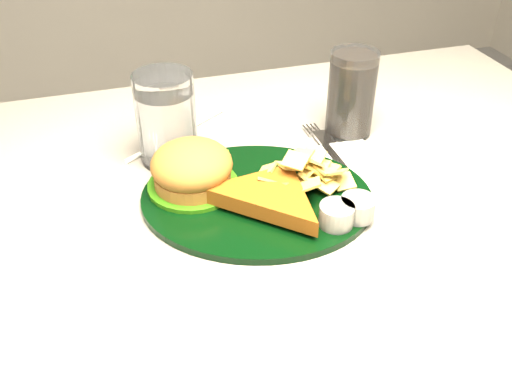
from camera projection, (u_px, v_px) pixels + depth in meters
dinner_plate at (257, 179)px, 0.71m from camera, size 0.36×0.33×0.07m
water_glass at (166, 119)px, 0.78m from camera, size 0.09×0.09×0.13m
cola_glass at (351, 94)px, 0.84m from camera, size 0.08×0.08×0.13m
fork_napkin at (341, 166)px, 0.79m from camera, size 0.14×0.18×0.01m
wrapped_straw at (177, 134)px, 0.87m from camera, size 0.21×0.17×0.01m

